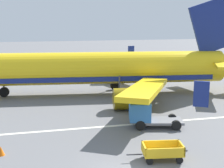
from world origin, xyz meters
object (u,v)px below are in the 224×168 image
at_px(baggage_cart_third_in_row, 162,151).
at_px(service_truck_beside_carts, 146,114).
at_px(airplane, 105,69).
at_px(traffic_cone_near_plane, 1,151).

height_order(baggage_cart_third_in_row, service_truck_beside_carts, service_truck_beside_carts).
height_order(airplane, service_truck_beside_carts, airplane).
relative_size(service_truck_beside_carts, traffic_cone_near_plane, 7.53).
xyz_separation_m(airplane, service_truck_beside_carts, (0.94, -11.95, -1.95)).
distance_m(airplane, baggage_cart_third_in_row, 18.36).
relative_size(airplane, baggage_cart_third_in_row, 10.40).
bearing_deg(airplane, traffic_cone_near_plane, -123.84).
bearing_deg(traffic_cone_near_plane, baggage_cart_third_in_row, -17.08).
xyz_separation_m(airplane, traffic_cone_near_plane, (-10.13, -15.12, -2.74)).
xyz_separation_m(baggage_cart_third_in_row, traffic_cone_near_plane, (-10.03, 3.08, -0.29)).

